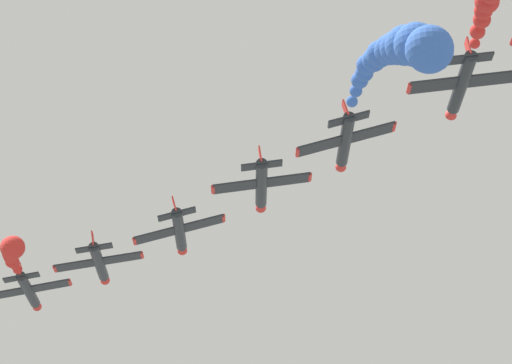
{
  "coord_description": "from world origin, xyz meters",
  "views": [
    {
      "loc": [
        -0.53,
        -97.41,
        91.62
      ],
      "look_at": [
        0.0,
        0.0,
        136.32
      ],
      "focal_mm": 79.24,
      "sensor_mm": 36.0,
      "label": 1
    }
  ],
  "objects_px": {
    "airplane_right_inner": "(179,230)",
    "airplane_lead": "(29,291)",
    "airplane_right_outer": "(345,141)",
    "airplane_left_outer": "(261,185)",
    "airplane_trailing": "(461,84)",
    "airplane_left_inner": "(99,263)"
  },
  "relations": [
    {
      "from": "airplane_lead",
      "to": "airplane_right_outer",
      "type": "xyz_separation_m",
      "value": [
        32.85,
        -25.4,
        5.6
      ]
    },
    {
      "from": "airplane_left_inner",
      "to": "airplane_trailing",
      "type": "distance_m",
      "value": 44.9
    },
    {
      "from": "airplane_right_inner",
      "to": "airplane_right_outer",
      "type": "height_order",
      "value": "airplane_right_outer"
    },
    {
      "from": "airplane_left_inner",
      "to": "airplane_trailing",
      "type": "relative_size",
      "value": 1.0
    },
    {
      "from": "airplane_left_inner",
      "to": "airplane_left_outer",
      "type": "bearing_deg",
      "value": -42.03
    },
    {
      "from": "airplane_left_outer",
      "to": "airplane_trailing",
      "type": "xyz_separation_m",
      "value": [
        16.82,
        -13.63,
        3.17
      ]
    },
    {
      "from": "airplane_left_inner",
      "to": "airplane_right_inner",
      "type": "distance_m",
      "value": 11.23
    },
    {
      "from": "airplane_left_inner",
      "to": "airplane_right_outer",
      "type": "height_order",
      "value": "airplane_right_outer"
    },
    {
      "from": "airplane_left_inner",
      "to": "airplane_lead",
      "type": "bearing_deg",
      "value": 149.41
    },
    {
      "from": "airplane_right_inner",
      "to": "airplane_lead",
      "type": "bearing_deg",
      "value": 145.58
    },
    {
      "from": "airplane_lead",
      "to": "airplane_left_inner",
      "type": "bearing_deg",
      "value": -30.59
    },
    {
      "from": "airplane_right_inner",
      "to": "airplane_right_outer",
      "type": "distance_m",
      "value": 21.14
    },
    {
      "from": "airplane_left_outer",
      "to": "airplane_trailing",
      "type": "bearing_deg",
      "value": -39.02
    },
    {
      "from": "airplane_right_inner",
      "to": "airplane_left_outer",
      "type": "height_order",
      "value": "airplane_left_outer"
    },
    {
      "from": "airplane_right_outer",
      "to": "airplane_left_inner",
      "type": "bearing_deg",
      "value": 140.18
    },
    {
      "from": "airplane_lead",
      "to": "airplane_right_inner",
      "type": "distance_m",
      "value": 20.83
    },
    {
      "from": "airplane_lead",
      "to": "airplane_right_outer",
      "type": "distance_m",
      "value": 41.9
    },
    {
      "from": "airplane_lead",
      "to": "airplane_trailing",
      "type": "height_order",
      "value": "airplane_trailing"
    },
    {
      "from": "airplane_lead",
      "to": "airplane_left_inner",
      "type": "relative_size",
      "value": 1.0
    },
    {
      "from": "airplane_left_inner",
      "to": "airplane_right_outer",
      "type": "xyz_separation_m",
      "value": [
        24.63,
        -20.54,
        4.15
      ]
    },
    {
      "from": "airplane_left_inner",
      "to": "airplane_trailing",
      "type": "bearing_deg",
      "value": -40.57
    },
    {
      "from": "airplane_right_inner",
      "to": "airplane_trailing",
      "type": "distance_m",
      "value": 33.7
    }
  ]
}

